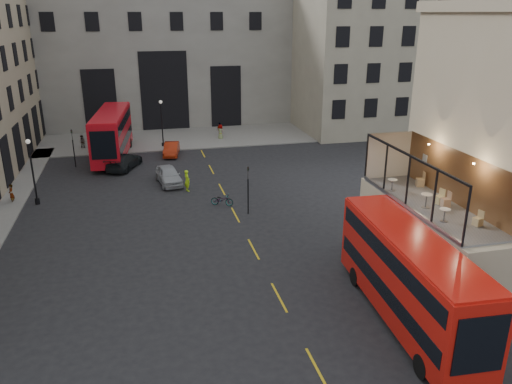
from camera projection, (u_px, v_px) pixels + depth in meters
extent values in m
plane|color=black|center=(314.00, 293.00, 27.32)|extent=(140.00, 140.00, 0.00)
cube|color=tan|center=(494.00, 149.00, 26.99)|extent=(4.00, 11.00, 15.00)
cube|color=black|center=(400.00, 250.00, 27.75)|extent=(0.08, 9.20, 3.00)
cube|color=brown|center=(457.00, 177.00, 27.04)|extent=(0.04, 10.00, 2.90)
cube|color=beige|center=(389.00, 155.00, 31.29)|extent=(3.00, 0.04, 2.90)
cube|color=beige|center=(496.00, 214.00, 22.14)|extent=(3.00, 0.04, 2.90)
cube|color=black|center=(436.00, 153.00, 26.22)|extent=(3.00, 10.00, 0.04)
cube|color=slate|center=(405.00, 205.00, 26.84)|extent=(0.12, 10.00, 0.18)
cube|color=black|center=(411.00, 156.00, 25.91)|extent=(0.12, 10.00, 0.10)
cube|color=beige|center=(425.00, 159.00, 29.90)|extent=(0.04, 0.45, 0.55)
cylinder|color=#FFD899|center=(474.00, 164.00, 24.59)|extent=(0.12, 0.12, 0.05)
cylinder|color=#FFD899|center=(429.00, 144.00, 28.25)|extent=(0.12, 0.12, 0.05)
cube|color=tan|center=(425.00, 244.00, 28.00)|extent=(3.00, 11.00, 4.50)
cube|color=slate|center=(430.00, 205.00, 27.22)|extent=(3.00, 10.00, 0.10)
cube|color=gray|center=(160.00, 56.00, 67.10)|extent=(34.00, 10.00, 18.00)
cube|color=black|center=(164.00, 91.00, 63.84)|extent=(6.00, 0.12, 10.00)
cube|color=black|center=(100.00, 102.00, 62.41)|extent=(4.00, 0.12, 8.00)
cube|color=black|center=(226.00, 97.00, 65.94)|extent=(4.00, 0.12, 8.00)
cube|color=#A79F87|center=(358.00, 49.00, 64.95)|extent=(16.00, 18.00, 20.00)
cube|color=slate|center=(161.00, 138.00, 60.75)|extent=(40.00, 12.00, 0.12)
cylinder|color=black|center=(248.00, 197.00, 37.61)|extent=(0.10, 0.10, 2.80)
imported|color=black|center=(248.00, 173.00, 36.97)|extent=(0.16, 0.20, 1.00)
cylinder|color=black|center=(74.00, 154.00, 49.16)|extent=(0.10, 0.10, 2.80)
imported|color=black|center=(72.00, 135.00, 48.52)|extent=(0.16, 0.20, 1.00)
cylinder|color=black|center=(33.00, 174.00, 39.20)|extent=(0.14, 0.14, 5.00)
cylinder|color=black|center=(37.00, 201.00, 39.96)|extent=(0.36, 0.36, 0.50)
sphere|color=silver|center=(28.00, 142.00, 38.31)|extent=(0.36, 0.36, 0.36)
cylinder|color=black|center=(162.00, 125.00, 56.27)|extent=(0.14, 0.14, 5.00)
cylinder|color=black|center=(163.00, 145.00, 57.03)|extent=(0.36, 0.36, 0.50)
sphere|color=silver|center=(161.00, 102.00, 55.37)|extent=(0.36, 0.36, 0.36)
cube|color=#B3130C|center=(409.00, 276.00, 24.10)|extent=(3.26, 11.60, 4.06)
cube|color=black|center=(408.00, 287.00, 24.30)|extent=(3.26, 10.97, 0.83)
cube|color=black|center=(412.00, 253.00, 23.68)|extent=(3.26, 10.97, 0.83)
cube|color=#B3130C|center=(413.00, 238.00, 23.40)|extent=(3.14, 11.36, 0.13)
cylinder|color=black|center=(355.00, 277.00, 27.95)|extent=(0.35, 1.06, 1.04)
cylinder|color=black|center=(395.00, 273.00, 28.35)|extent=(0.35, 1.06, 1.04)
cylinder|color=black|center=(422.00, 367.00, 20.84)|extent=(0.35, 1.06, 1.04)
cylinder|color=black|center=(473.00, 360.00, 21.24)|extent=(0.35, 1.06, 1.04)
cube|color=red|center=(112.00, 133.00, 52.00)|extent=(3.95, 12.51, 4.36)
cube|color=black|center=(113.00, 139.00, 52.21)|extent=(3.93, 11.85, 0.89)
cube|color=black|center=(111.00, 121.00, 51.55)|extent=(3.93, 11.85, 0.89)
cube|color=red|center=(110.00, 112.00, 51.25)|extent=(3.82, 12.26, 0.13)
cylinder|color=black|center=(107.00, 144.00, 56.20)|extent=(0.42, 1.14, 1.12)
cylinder|color=black|center=(130.00, 143.00, 56.54)|extent=(0.42, 1.14, 1.12)
cylinder|color=black|center=(95.00, 165.00, 48.52)|extent=(0.42, 1.14, 1.12)
cylinder|color=black|center=(122.00, 164.00, 48.86)|extent=(0.42, 1.14, 1.12)
imported|color=#A9ACB1|center=(169.00, 175.00, 44.60)|extent=(2.46, 4.79, 1.56)
imported|color=#A5230A|center=(171.00, 149.00, 53.56)|extent=(2.14, 4.37, 1.38)
imported|color=black|center=(124.00, 161.00, 48.91)|extent=(3.99, 5.63, 1.51)
imported|color=gray|center=(222.00, 200.00, 39.60)|extent=(1.91, 1.34, 0.95)
imported|color=#C3FF1A|center=(187.00, 181.00, 42.68)|extent=(0.64, 0.79, 1.87)
imported|color=gray|center=(83.00, 142.00, 56.02)|extent=(0.92, 0.83, 1.56)
imported|color=gray|center=(121.00, 130.00, 61.14)|extent=(1.40, 1.17, 1.88)
imported|color=gray|center=(220.00, 129.00, 62.07)|extent=(1.03, 0.88, 1.66)
imported|color=gray|center=(221.00, 132.00, 60.32)|extent=(0.94, 1.05, 1.80)
imported|color=gray|center=(11.00, 194.00, 40.03)|extent=(0.41, 0.59, 1.57)
cylinder|color=white|center=(445.00, 209.00, 24.80)|extent=(0.54, 0.54, 0.04)
cylinder|color=slate|center=(444.00, 215.00, 24.91)|extent=(0.07, 0.07, 0.63)
cylinder|color=slate|center=(443.00, 221.00, 25.02)|extent=(0.39, 0.39, 0.03)
cylinder|color=beige|center=(427.00, 194.00, 26.55)|extent=(0.61, 0.61, 0.04)
cylinder|color=slate|center=(426.00, 201.00, 26.68)|extent=(0.08, 0.08, 0.71)
cylinder|color=slate|center=(425.00, 207.00, 26.80)|extent=(0.45, 0.45, 0.03)
cylinder|color=beige|center=(393.00, 180.00, 29.15)|extent=(0.55, 0.55, 0.04)
cylinder|color=slate|center=(392.00, 185.00, 29.26)|extent=(0.07, 0.07, 0.64)
cylinder|color=slate|center=(392.00, 190.00, 29.37)|extent=(0.40, 0.40, 0.03)
cube|color=tan|center=(478.00, 222.00, 24.46)|extent=(0.45, 0.45, 0.40)
cube|color=tan|center=(481.00, 214.00, 24.41)|extent=(0.12, 0.37, 0.36)
cube|color=#DCC27F|center=(439.00, 200.00, 27.29)|extent=(0.50, 0.50, 0.44)
cube|color=#DCC27F|center=(442.00, 192.00, 27.23)|extent=(0.14, 0.41, 0.39)
cube|color=tan|center=(445.00, 203.00, 26.86)|extent=(0.46, 0.46, 0.45)
cube|color=tan|center=(450.00, 195.00, 26.74)|extent=(0.08, 0.42, 0.40)
cube|color=tan|center=(420.00, 182.00, 30.03)|extent=(0.54, 0.54, 0.47)
cube|color=tan|center=(424.00, 175.00, 29.87)|extent=(0.15, 0.44, 0.42)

